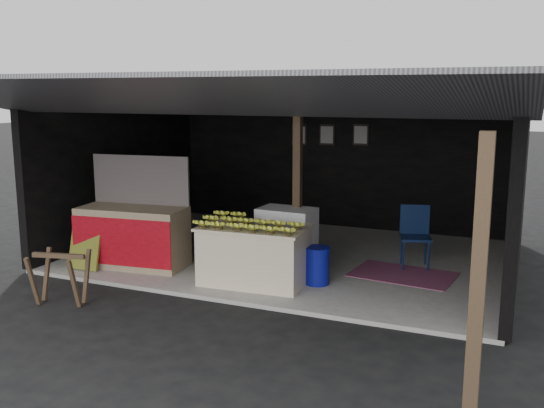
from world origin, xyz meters
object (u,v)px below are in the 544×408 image
at_px(water_barrel, 317,267).
at_px(neighbor_stall, 133,234).
at_px(sawhorse, 60,273).
at_px(white_crate, 287,238).
at_px(banana_table, 254,255).
at_px(plastic_chair, 415,231).

bearing_deg(water_barrel, neighbor_stall, -175.12).
relative_size(neighbor_stall, sawhorse, 2.32).
height_order(white_crate, water_barrel, white_crate).
distance_m(white_crate, sawhorse, 3.40).
relative_size(white_crate, water_barrel, 1.85).
height_order(banana_table, sawhorse, banana_table).
xyz_separation_m(neighbor_stall, plastic_chair, (4.10, 1.74, 0.06)).
xyz_separation_m(banana_table, plastic_chair, (1.97, 1.80, 0.15)).
bearing_deg(sawhorse, plastic_chair, 27.47).
xyz_separation_m(banana_table, sawhorse, (-2.05, -1.70, -0.04)).
relative_size(neighbor_stall, water_barrel, 3.41).
bearing_deg(neighbor_stall, banana_table, -7.78).
relative_size(banana_table, water_barrel, 3.08).
bearing_deg(banana_table, neighbor_stall, 175.06).
xyz_separation_m(sawhorse, water_barrel, (2.90, 2.01, -0.13)).
relative_size(banana_table, sawhorse, 2.09).
bearing_deg(neighbor_stall, plastic_chair, 16.71).
bearing_deg(white_crate, banana_table, -96.42).
bearing_deg(sawhorse, banana_table, 26.09).
distance_m(sawhorse, water_barrel, 3.53).
height_order(sawhorse, plastic_chair, plastic_chair).
bearing_deg(neighbor_stall, white_crate, 14.16).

